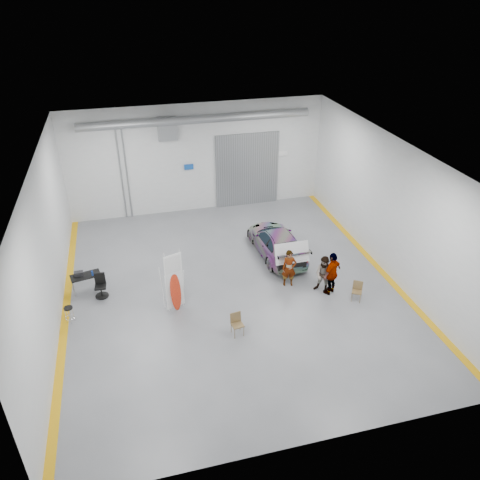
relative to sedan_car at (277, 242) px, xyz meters
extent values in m
plane|color=slate|center=(-2.70, -2.18, -0.66)|extent=(16.00, 16.00, 0.00)
cube|color=silver|center=(-9.70, -2.18, 2.34)|extent=(0.02, 16.00, 6.00)
cube|color=silver|center=(4.30, -2.18, 2.34)|extent=(0.02, 16.00, 6.00)
cube|color=silver|center=(-2.70, 5.82, 2.34)|extent=(14.00, 0.02, 6.00)
cube|color=silver|center=(-2.70, -10.18, 2.34)|extent=(14.00, 0.02, 6.00)
cube|color=silver|center=(-2.70, -2.18, 5.34)|extent=(14.00, 16.00, 0.02)
cube|color=gray|center=(0.10, 5.74, 1.44)|extent=(3.60, 0.12, 4.20)
cube|color=gray|center=(-4.20, 5.74, 4.14)|extent=(1.00, 0.50, 1.20)
cylinder|color=gray|center=(-2.70, 5.22, 4.64)|extent=(11.90, 0.44, 0.44)
cube|color=#1347A0|center=(-3.20, 5.74, 1.94)|extent=(0.50, 0.04, 0.30)
cube|color=white|center=(2.10, 5.74, 2.24)|extent=(0.70, 0.04, 0.25)
cylinder|color=gray|center=(-6.50, 5.74, 1.84)|extent=(0.08, 0.08, 5.00)
cylinder|color=gray|center=(-6.80, 5.74, 1.84)|extent=(0.08, 0.08, 5.00)
cube|color=#D4970B|center=(-9.55, -2.18, -0.65)|extent=(0.30, 16.00, 0.01)
cube|color=#D4970B|center=(4.15, -2.18, -0.65)|extent=(0.30, 16.00, 0.01)
imported|color=silver|center=(0.00, 0.00, 0.00)|extent=(2.05, 4.61, 1.31)
imported|color=#957151|center=(-0.30, -2.56, 0.19)|extent=(0.68, 0.52, 1.69)
imported|color=#486184|center=(0.95, -3.40, 0.19)|extent=(1.04, 1.03, 1.70)
imported|color=brown|center=(1.22, -3.54, 0.32)|extent=(1.20, 1.00, 1.95)
cube|color=white|center=(-5.29, -3.00, 0.25)|extent=(0.74, 0.27, 1.63)
ellipsoid|color=#F54715|center=(-5.29, -3.07, 0.20)|extent=(0.50, 0.35, 1.72)
cube|color=white|center=(-5.29, -3.02, 1.47)|extent=(0.71, 0.26, 0.86)
cylinder|color=white|center=(-5.61, -3.00, 0.70)|extent=(0.02, 0.02, 2.71)
cylinder|color=white|center=(-4.97, -3.00, 0.70)|extent=(0.02, 0.02, 2.71)
cube|color=brown|center=(-3.22, -5.12, -0.21)|extent=(0.47, 0.46, 0.04)
cube|color=brown|center=(-3.22, -4.93, 0.03)|extent=(0.43, 0.14, 0.40)
cube|color=brown|center=(2.04, -4.30, -0.23)|extent=(0.53, 0.53, 0.04)
cube|color=brown|center=(2.04, -4.12, -0.02)|extent=(0.38, 0.27, 0.38)
cylinder|color=black|center=(-9.31, -2.82, 0.02)|extent=(0.34, 0.34, 0.05)
torus|color=silver|center=(-9.31, -2.82, -0.44)|extent=(0.36, 0.36, 0.02)
cylinder|color=gray|center=(-9.27, -1.07, -0.29)|extent=(0.03, 0.03, 0.73)
cylinder|color=gray|center=(-8.16, -1.07, -0.29)|extent=(0.03, 0.03, 0.73)
cylinder|color=gray|center=(-9.27, -0.57, -0.29)|extent=(0.03, 0.03, 0.73)
cylinder|color=gray|center=(-8.16, -0.57, -0.29)|extent=(0.03, 0.03, 0.73)
cube|color=black|center=(-8.71, -0.82, 0.09)|extent=(1.31, 0.85, 0.04)
cylinder|color=navy|center=(-8.41, -0.92, 0.22)|extent=(0.08, 0.08, 0.22)
cube|color=black|center=(-8.97, -0.77, 0.20)|extent=(0.35, 0.22, 0.18)
cylinder|color=black|center=(-8.13, -1.44, -0.62)|extent=(0.55, 0.55, 0.04)
cylinder|color=black|center=(-8.13, -1.44, -0.38)|extent=(0.06, 0.06, 0.47)
cube|color=black|center=(-8.13, -1.44, -0.15)|extent=(0.48, 0.48, 0.07)
cube|color=black|center=(-8.13, -1.22, 0.15)|extent=(0.44, 0.09, 0.49)
cube|color=silver|center=(0.00, -2.01, 0.68)|extent=(1.53, 0.93, 0.04)
camera|label=1|loc=(-6.47, -18.15, 11.16)|focal=35.00mm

